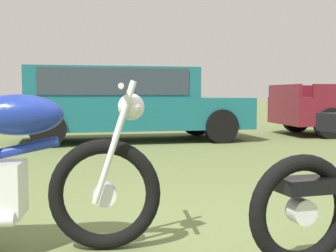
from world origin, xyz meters
name	(u,v)px	position (x,y,z in m)	size (l,w,h in m)	color
ground_plane	(208,252)	(0.00, 0.00, 0.00)	(120.00, 120.00, 0.00)	olive
car_teal	(121,99)	(-0.17, 6.54, 0.84)	(4.69, 2.14, 1.43)	#19606B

